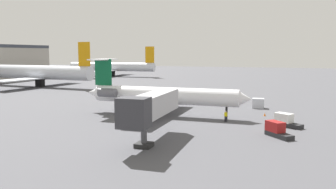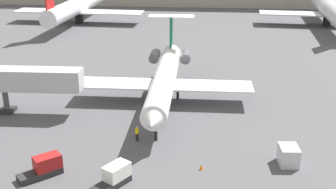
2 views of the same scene
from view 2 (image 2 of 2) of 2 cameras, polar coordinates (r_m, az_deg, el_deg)
name	(u,v)px [view 2 (image 2 of 2)]	position (r m, az deg, el deg)	size (l,w,h in m)	color
ground_plane	(182,103)	(56.15, 1.89, -1.12)	(400.00, 400.00, 0.10)	#4C4C51
regional_jet	(165,77)	(55.22, -0.40, 2.39)	(22.86, 29.17, 9.51)	white
jet_bridge	(18,80)	(54.65, -19.54, 1.89)	(13.85, 3.38, 6.00)	#ADADB2
ground_crew_marshaller	(137,133)	(45.79, -4.18, -5.22)	(0.33, 0.44, 1.69)	black
baggage_tug_lead	(44,167)	(41.07, -16.29, -9.37)	(3.91, 3.71, 1.90)	#262628
baggage_tug_trailing	(114,177)	(38.34, -7.25, -10.94)	(3.34, 4.12, 1.90)	#262628
cargo_container_uld	(288,155)	(42.78, 15.88, -7.89)	(1.92, 2.34, 1.87)	silver
traffic_cone_near	(201,167)	(40.76, 4.51, -9.67)	(0.36, 0.36, 0.55)	orange
parked_airliner_west_mid	(78,6)	(109.23, -11.99, 11.58)	(32.23, 38.23, 13.29)	silver
parked_airliner_centre	(329,8)	(109.83, 20.81, 10.85)	(32.46, 38.44, 13.69)	silver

